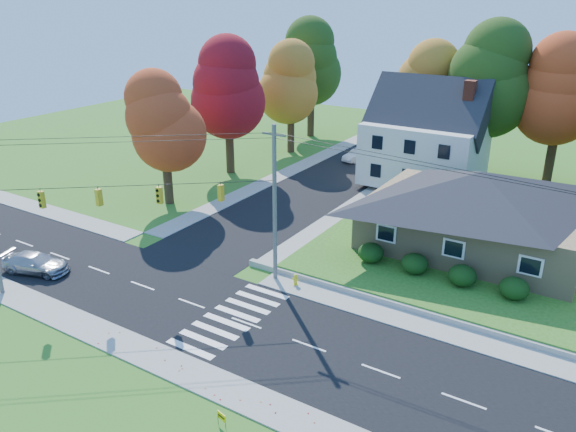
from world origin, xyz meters
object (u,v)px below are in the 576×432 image
(ranch_house, at_px, (477,208))
(fire_hydrant, at_px, (295,280))
(white_car, at_px, (357,155))
(silver_sedan, at_px, (35,263))

(ranch_house, xyz_separation_m, fire_hydrant, (-7.96, -10.88, -2.89))
(white_car, distance_m, fire_hydrant, 28.94)
(silver_sedan, height_order, white_car, silver_sedan)
(ranch_house, xyz_separation_m, white_car, (-16.90, 16.65, -2.63))
(silver_sedan, distance_m, fire_hydrant, 16.99)
(ranch_house, height_order, fire_hydrant, ranch_house)
(fire_hydrant, bearing_deg, white_car, 107.99)
(silver_sedan, xyz_separation_m, white_car, (6.32, 34.99, -0.02))
(ranch_house, xyz_separation_m, silver_sedan, (-23.22, -18.33, -2.60))
(silver_sedan, height_order, fire_hydrant, silver_sedan)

